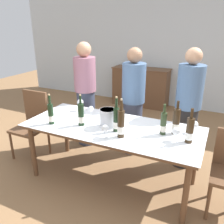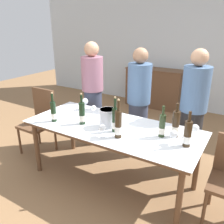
{
  "view_description": "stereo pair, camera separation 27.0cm",
  "coord_description": "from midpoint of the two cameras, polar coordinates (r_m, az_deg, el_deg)",
  "views": [
    {
      "loc": [
        1.08,
        -2.28,
        1.88
      ],
      "look_at": [
        0.0,
        0.0,
        0.92
      ],
      "focal_mm": 38.0,
      "sensor_mm": 36.0,
      "label": 1
    },
    {
      "loc": [
        1.32,
        -2.15,
        1.88
      ],
      "look_at": [
        0.0,
        0.0,
        0.92
      ],
      "focal_mm": 38.0,
      "sensor_mm": 36.0,
      "label": 2
    }
  ],
  "objects": [
    {
      "name": "dining_table",
      "position": [
        2.79,
        -2.77,
        -4.75
      ],
      "size": [
        2.06,
        0.89,
        0.74
      ],
      "color": "brown",
      "rests_on": "ground_plane"
    },
    {
      "name": "ground_plane",
      "position": [
        3.14,
        -2.55,
        -15.87
      ],
      "size": [
        12.0,
        12.0,
        0.0
      ],
      "primitive_type": "plane",
      "color": "olive"
    },
    {
      "name": "wine_bottle_4",
      "position": [
        2.57,
        9.34,
        -2.91
      ],
      "size": [
        0.07,
        0.07,
        0.34
      ],
      "color": "#28381E",
      "rests_on": "dining_table"
    },
    {
      "name": "wine_glass_3",
      "position": [
        2.68,
        16.51,
        -3.04
      ],
      "size": [
        0.09,
        0.09,
        0.14
      ],
      "color": "white",
      "rests_on": "dining_table"
    },
    {
      "name": "back_wall",
      "position": [
        5.57,
        13.36,
        15.41
      ],
      "size": [
        8.0,
        0.1,
        2.8
      ],
      "color": "silver",
      "rests_on": "ground_plane"
    },
    {
      "name": "wine_glass_2",
      "position": [
        3.02,
        -7.65,
        0.64
      ],
      "size": [
        0.07,
        0.07,
        0.15
      ],
      "color": "white",
      "rests_on": "dining_table"
    },
    {
      "name": "wine_glass_4",
      "position": [
        2.45,
        12.15,
        -4.7
      ],
      "size": [
        0.08,
        0.08,
        0.15
      ],
      "color": "white",
      "rests_on": "dining_table"
    },
    {
      "name": "wine_bottle_1",
      "position": [
        2.92,
        -17.09,
        -0.51
      ],
      "size": [
        0.07,
        0.07,
        0.37
      ],
      "color": "black",
      "rests_on": "dining_table"
    },
    {
      "name": "chair_left_end",
      "position": [
        3.68,
        -20.59,
        -1.94
      ],
      "size": [
        0.42,
        0.42,
        0.96
      ],
      "color": "brown",
      "rests_on": "ground_plane"
    },
    {
      "name": "wine_bottle_3",
      "position": [
        2.46,
        -0.95,
        -3.07
      ],
      "size": [
        0.08,
        0.08,
        0.42
      ],
      "color": "#332314",
      "rests_on": "dining_table"
    },
    {
      "name": "person_host",
      "position": [
        3.71,
        -8.44,
        3.91
      ],
      "size": [
        0.33,
        0.33,
        1.62
      ],
      "color": "#383F56",
      "rests_on": "ground_plane"
    },
    {
      "name": "person_guest_left",
      "position": [
        3.42,
        2.85,
        2.16
      ],
      "size": [
        0.33,
        0.33,
        1.57
      ],
      "color": "#383F56",
      "rests_on": "ground_plane"
    },
    {
      "name": "person_guest_right",
      "position": [
        3.19,
        15.4,
        0.31
      ],
      "size": [
        0.33,
        0.33,
        1.6
      ],
      "color": "#262628",
      "rests_on": "ground_plane"
    },
    {
      "name": "wine_glass_1",
      "position": [
        2.48,
        -4.82,
        -4.11
      ],
      "size": [
        0.08,
        0.08,
        0.14
      ],
      "color": "white",
      "rests_on": "dining_table"
    },
    {
      "name": "wine_bottle_0",
      "position": [
        2.45,
        15.23,
        -4.48
      ],
      "size": [
        0.08,
        0.08,
        0.36
      ],
      "color": "#332314",
      "rests_on": "dining_table"
    },
    {
      "name": "wine_glass_0",
      "position": [
        3.27,
        -9.99,
        2.23
      ],
      "size": [
        0.09,
        0.09,
        0.16
      ],
      "color": "white",
      "rests_on": "dining_table"
    },
    {
      "name": "sideboard_cabinet",
      "position": [
        5.63,
        5.54,
        6.03
      ],
      "size": [
        1.32,
        0.46,
        0.89
      ],
      "color": "brown",
      "rests_on": "ground_plane"
    },
    {
      "name": "wine_bottle_2",
      "position": [
        2.79,
        -10.21,
        -0.79
      ],
      "size": [
        0.07,
        0.07,
        0.38
      ],
      "color": "black",
      "rests_on": "dining_table"
    },
    {
      "name": "wine_bottle_5",
      "position": [
        2.6,
        12.35,
        -2.46
      ],
      "size": [
        0.08,
        0.08,
        0.37
      ],
      "color": "#332314",
      "rests_on": "dining_table"
    },
    {
      "name": "wine_bottle_6",
      "position": [
        2.59,
        -1.95,
        -1.97
      ],
      "size": [
        0.07,
        0.07,
        0.4
      ],
      "color": "black",
      "rests_on": "dining_table"
    },
    {
      "name": "ice_bucket",
      "position": [
        2.72,
        -3.87,
        -1.43
      ],
      "size": [
        0.19,
        0.19,
        0.21
      ],
      "color": "silver",
      "rests_on": "dining_table"
    }
  ]
}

